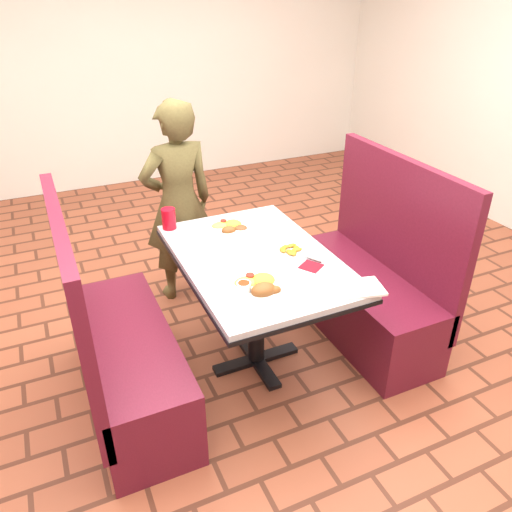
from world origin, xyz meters
name	(u,v)px	position (x,y,z in m)	size (l,w,h in m)	color
room	(256,24)	(0.00, 0.00, 1.91)	(7.00, 7.04, 2.82)	#9F5034
dining_table	(256,271)	(0.00, 0.00, 0.65)	(0.81, 1.21, 0.75)	silver
booth_bench_left	(120,355)	(-0.80, 0.00, 0.33)	(0.47, 1.20, 1.17)	maroon
booth_bench_right	(368,288)	(0.80, 0.00, 0.33)	(0.47, 1.20, 1.17)	maroon
diner_person	(178,204)	(-0.16, 0.95, 0.72)	(0.52, 0.34, 1.44)	brown
near_dinner_plate	(260,283)	(-0.12, -0.31, 0.78)	(0.29, 0.29, 0.09)	white
far_dinner_plate	(230,226)	(0.00, 0.37, 0.77)	(0.26, 0.26, 0.07)	white
plantain_plate	(291,251)	(0.19, -0.05, 0.76)	(0.20, 0.20, 0.03)	white
maroon_napkin	(311,266)	(0.22, -0.23, 0.75)	(0.11, 0.11, 0.00)	#5F0E18
spoon_utensil	(310,259)	(0.25, -0.16, 0.76)	(0.01, 0.14, 0.00)	silver
red_tumbler	(169,219)	(-0.34, 0.54, 0.81)	(0.09, 0.09, 0.13)	red
paper_napkin	(360,288)	(0.33, -0.52, 0.76)	(0.22, 0.17, 0.01)	white
knife_utensil	(277,285)	(-0.03, -0.33, 0.76)	(0.01, 0.18, 0.00)	silver
fork_utensil	(268,290)	(-0.10, -0.35, 0.76)	(0.01, 0.15, 0.00)	silver
lettuce_shreds	(258,250)	(0.04, 0.06, 0.75)	(0.28, 0.32, 0.00)	#87C54F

